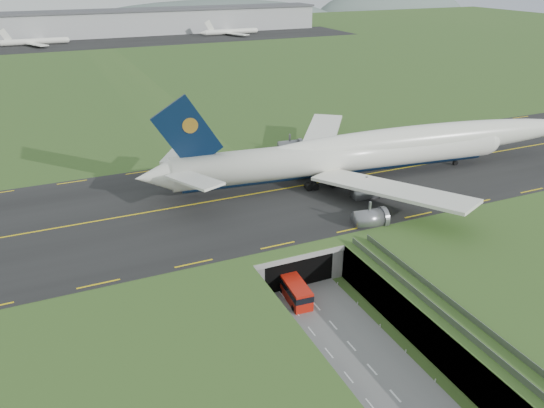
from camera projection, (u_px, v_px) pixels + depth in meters
name	position (u px, v px, depth m)	size (l,w,h in m)	color
ground	(323.00, 315.00, 78.87)	(900.00, 900.00, 0.00)	#2B4F1F
airfield_deck	(324.00, 298.00, 77.62)	(800.00, 800.00, 6.00)	gray
trench_road	(349.00, 344.00, 72.58)	(12.00, 75.00, 0.20)	slate
taxiway	(243.00, 196.00, 103.81)	(800.00, 44.00, 0.18)	black
tunnel_portal	(277.00, 245.00, 91.40)	(17.00, 22.30, 6.00)	gray
guideway	(479.00, 343.00, 64.80)	(3.00, 53.00, 7.05)	#A8A8A3
jumbo_jet	(373.00, 151.00, 111.39)	(100.48, 63.27, 21.04)	white
shuttle_tram	(295.00, 291.00, 81.53)	(3.42, 7.87, 3.13)	red
cargo_terminal	(86.00, 24.00, 322.25)	(320.00, 67.00, 15.60)	#B2B2B2
distant_hills	(149.00, 28.00, 462.11)	(700.00, 91.00, 60.00)	#51625B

